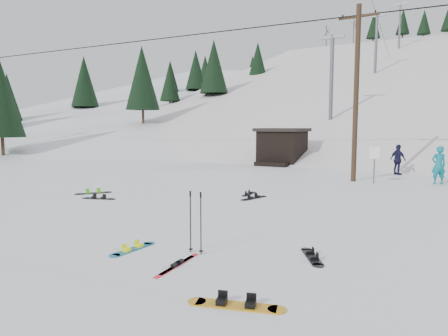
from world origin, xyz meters
The scene contains 22 objects.
ground centered at (0.00, 0.00, 0.00)m, with size 200.00×200.00×0.00m, color white.
ski_slope centered at (0.00, 55.00, -12.00)m, with size 60.00×75.00×45.00m, color white.
ridge_left centered at (-36.00, 48.00, -11.00)m, with size 34.00×85.00×38.00m, color white.
treeline_left centered at (-34.00, 40.00, 0.00)m, with size 20.00×64.00×10.00m, color black, non-canonical shape.
treeline_crest centered at (0.00, 86.00, 0.00)m, with size 50.00×6.00×10.00m, color black, non-canonical shape.
utility_pole centered at (2.00, 14.00, 4.68)m, with size 2.00×0.26×9.00m.
trail_sign centered at (3.10, 13.58, 1.27)m, with size 0.50×0.09×1.85m.
lift_hut centered at (-5.00, 20.94, 1.36)m, with size 3.40×4.10×2.75m.
lift_tower_near centered at (-4.00, 30.00, 7.86)m, with size 2.20×0.36×8.00m.
lift_tower_mid centered at (-4.00, 50.00, 14.36)m, with size 2.20×0.36×8.00m.
lift_tower_far centered at (-4.00, 70.00, 20.86)m, with size 2.20×0.36×8.00m.
hero_snowboard centered at (0.47, -0.70, 0.02)m, with size 0.28×1.36×0.09m.
hero_skis centered at (2.02, -1.01, 0.02)m, with size 0.26×1.58×0.08m.
ski_poles centered at (1.87, -0.15, 0.72)m, with size 0.39×0.10×1.41m.
board_scatter_a centered at (-5.38, 3.43, 0.03)m, with size 1.36×0.65×0.10m.
board_scatter_b centered at (-0.78, 7.48, 0.02)m, with size 0.34×1.27×0.09m.
board_scatter_c centered at (-6.60, 4.22, 0.03)m, with size 0.99×1.34×0.11m.
board_scatter_d centered at (4.22, 0.92, 0.02)m, with size 0.82×1.15×0.09m.
board_scatter_e centered at (3.98, -2.02, 0.03)m, with size 1.53×0.71×0.11m.
board_scatter_f centered at (-0.15, 6.72, 0.03)m, with size 0.54×1.43×0.10m.
skier_teal centered at (5.87, 15.00, 0.95)m, with size 0.69×0.45×1.90m, color #0C7380.
skier_navy centered at (3.58, 18.17, 0.91)m, with size 1.06×0.44×1.81m, color #171637.
Camera 1 is at (6.97, -7.32, 2.85)m, focal length 32.00 mm.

